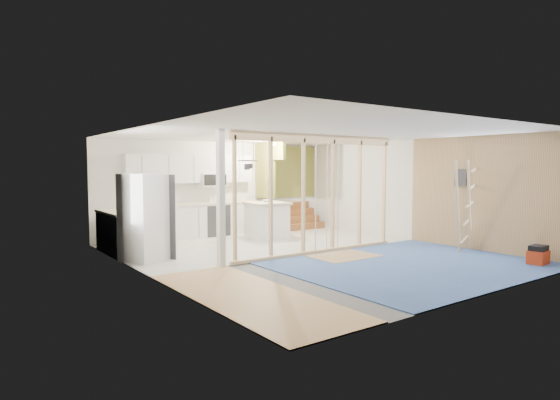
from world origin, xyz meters
TOP-DOWN VIEW (x-y plane):
  - room at (0.00, 0.00)m, footprint 7.01×8.01m
  - floor_overlays at (0.07, 0.06)m, footprint 7.00×8.00m
  - stud_frame at (-0.22, -0.00)m, footprint 4.66×0.14m
  - base_cabinets at (-1.61, 3.36)m, footprint 4.45×2.24m
  - upper_cabinets at (-0.84, 3.82)m, footprint 3.60×0.41m
  - green_partition at (2.04, 3.66)m, footprint 2.25×1.51m
  - pot_rack at (-0.31, 1.89)m, footprint 0.52×0.52m
  - sheathing_panel at (3.48, -2.00)m, footprint 0.02×4.00m
  - electrical_panel at (3.43, -1.40)m, footprint 0.04×0.30m
  - ceiling_light at (1.40, 3.00)m, footprint 0.32×0.32m
  - fridge at (-3.06, 1.41)m, footprint 1.03×0.99m
  - island at (0.60, 2.42)m, footprint 1.07×1.07m
  - bowl at (0.67, 2.54)m, footprint 0.29×0.29m
  - soap_bottle_a at (-1.57, 3.66)m, footprint 0.15×0.15m
  - soap_bottle_b at (-0.36, 3.80)m, footprint 0.08×0.08m
  - toolbox at (3.00, -3.40)m, footprint 0.43×0.34m
  - ladder at (3.03, -1.79)m, footprint 1.09×0.18m

SIDE VIEW (x-z plane):
  - floor_overlays at x=0.07m, z-range 0.00..0.02m
  - toolbox at x=3.00m, z-range -0.01..0.37m
  - base_cabinets at x=-1.61m, z-range 0.00..0.93m
  - island at x=0.60m, z-range 0.00..0.97m
  - fridge at x=-3.06m, z-range 0.00..1.77m
  - green_partition at x=2.04m, z-range -0.36..2.24m
  - bowl at x=0.67m, z-range 0.97..1.03m
  - soap_bottle_b at x=-0.36m, z-range 0.93..1.10m
  - ladder at x=3.03m, z-range 0.02..2.06m
  - soap_bottle_a at x=-1.57m, z-range 0.93..1.24m
  - sheathing_panel at x=3.48m, z-range 0.00..2.60m
  - room at x=0.00m, z-range 0.00..2.61m
  - stud_frame at x=-0.22m, z-range 0.28..2.88m
  - electrical_panel at x=3.43m, z-range 1.45..1.85m
  - upper_cabinets at x=-0.84m, z-range 1.39..2.25m
  - pot_rack at x=-0.31m, z-range 1.64..2.36m
  - ceiling_light at x=1.40m, z-range 2.50..2.58m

